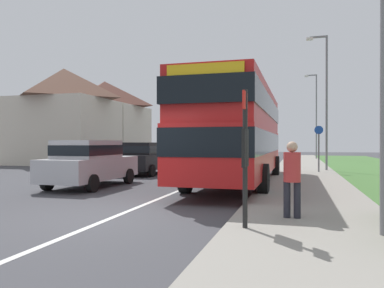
{
  "coord_description": "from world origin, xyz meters",
  "views": [
    {
      "loc": [
        3.91,
        -7.5,
        1.65
      ],
      "look_at": [
        0.66,
        3.98,
        1.6
      ],
      "focal_mm": 35.07,
      "sensor_mm": 36.0,
      "label": 1
    }
  ],
  "objects_px": {
    "double_decker_bus": "(239,130)",
    "parked_car_grey": "(179,153)",
    "parked_car_black": "(144,157)",
    "street_lamp_far": "(315,111)",
    "bus_stop_sign": "(245,149)",
    "street_lamp_mid": "(325,94)",
    "pedestrian_at_stop": "(292,176)",
    "cycle_route_sign": "(319,147)",
    "parked_car_silver": "(90,162)"
  },
  "relations": [
    {
      "from": "parked_car_grey",
      "to": "bus_stop_sign",
      "type": "height_order",
      "value": "bus_stop_sign"
    },
    {
      "from": "parked_car_silver",
      "to": "street_lamp_far",
      "type": "relative_size",
      "value": 0.55
    },
    {
      "from": "bus_stop_sign",
      "to": "double_decker_bus",
      "type": "bearing_deg",
      "value": 99.57
    },
    {
      "from": "bus_stop_sign",
      "to": "pedestrian_at_stop",
      "type": "bearing_deg",
      "value": 54.64
    },
    {
      "from": "pedestrian_at_stop",
      "to": "street_lamp_mid",
      "type": "bearing_deg",
      "value": 83.8
    },
    {
      "from": "parked_car_black",
      "to": "cycle_route_sign",
      "type": "height_order",
      "value": "cycle_route_sign"
    },
    {
      "from": "street_lamp_mid",
      "to": "street_lamp_far",
      "type": "relative_size",
      "value": 0.94
    },
    {
      "from": "pedestrian_at_stop",
      "to": "street_lamp_mid",
      "type": "relative_size",
      "value": 0.22
    },
    {
      "from": "parked_car_black",
      "to": "parked_car_grey",
      "type": "xyz_separation_m",
      "value": [
        0.09,
        5.57,
        0.05
      ]
    },
    {
      "from": "parked_car_grey",
      "to": "bus_stop_sign",
      "type": "xyz_separation_m",
      "value": [
        6.63,
        -16.73,
        0.59
      ]
    },
    {
      "from": "bus_stop_sign",
      "to": "street_lamp_mid",
      "type": "height_order",
      "value": "street_lamp_mid"
    },
    {
      "from": "bus_stop_sign",
      "to": "street_lamp_far",
      "type": "bearing_deg",
      "value": 85.36
    },
    {
      "from": "parked_car_black",
      "to": "street_lamp_mid",
      "type": "distance_m",
      "value": 10.54
    },
    {
      "from": "parked_car_silver",
      "to": "parked_car_grey",
      "type": "bearing_deg",
      "value": 90.75
    },
    {
      "from": "parked_car_black",
      "to": "parked_car_grey",
      "type": "height_order",
      "value": "parked_car_grey"
    },
    {
      "from": "street_lamp_mid",
      "to": "parked_car_grey",
      "type": "bearing_deg",
      "value": 170.98
    },
    {
      "from": "parked_car_black",
      "to": "street_lamp_mid",
      "type": "bearing_deg",
      "value": 24.59
    },
    {
      "from": "double_decker_bus",
      "to": "street_lamp_far",
      "type": "height_order",
      "value": "street_lamp_far"
    },
    {
      "from": "cycle_route_sign",
      "to": "street_lamp_far",
      "type": "xyz_separation_m",
      "value": [
        0.53,
        16.78,
        3.18
      ]
    },
    {
      "from": "street_lamp_far",
      "to": "cycle_route_sign",
      "type": "bearing_deg",
      "value": -91.82
    },
    {
      "from": "parked_car_black",
      "to": "bus_stop_sign",
      "type": "height_order",
      "value": "bus_stop_sign"
    },
    {
      "from": "parked_car_silver",
      "to": "parked_car_black",
      "type": "xyz_separation_m",
      "value": [
        -0.23,
        5.6,
        -0.04
      ]
    },
    {
      "from": "parked_car_silver",
      "to": "street_lamp_far",
      "type": "xyz_separation_m",
      "value": [
        8.98,
        25.07,
        3.66
      ]
    },
    {
      "from": "parked_car_silver",
      "to": "street_lamp_mid",
      "type": "bearing_deg",
      "value": 47.83
    },
    {
      "from": "bus_stop_sign",
      "to": "parked_car_black",
      "type": "bearing_deg",
      "value": 121.06
    },
    {
      "from": "parked_car_black",
      "to": "parked_car_grey",
      "type": "bearing_deg",
      "value": 89.11
    },
    {
      "from": "double_decker_bus",
      "to": "parked_car_grey",
      "type": "bearing_deg",
      "value": 121.23
    },
    {
      "from": "pedestrian_at_stop",
      "to": "street_lamp_far",
      "type": "height_order",
      "value": "street_lamp_far"
    },
    {
      "from": "bus_stop_sign",
      "to": "street_lamp_mid",
      "type": "xyz_separation_m",
      "value": [
        2.34,
        15.3,
        2.8
      ]
    },
    {
      "from": "double_decker_bus",
      "to": "street_lamp_far",
      "type": "bearing_deg",
      "value": 80.37
    },
    {
      "from": "street_lamp_mid",
      "to": "street_lamp_far",
      "type": "height_order",
      "value": "street_lamp_far"
    },
    {
      "from": "parked_car_grey",
      "to": "pedestrian_at_stop",
      "type": "height_order",
      "value": "parked_car_grey"
    },
    {
      "from": "bus_stop_sign",
      "to": "cycle_route_sign",
      "type": "bearing_deg",
      "value": 81.96
    },
    {
      "from": "parked_car_black",
      "to": "pedestrian_at_stop",
      "type": "bearing_deg",
      "value": -53.15
    },
    {
      "from": "pedestrian_at_stop",
      "to": "street_lamp_mid",
      "type": "distance_m",
      "value": 14.65
    },
    {
      "from": "cycle_route_sign",
      "to": "street_lamp_mid",
      "type": "relative_size",
      "value": 0.33
    },
    {
      "from": "parked_car_black",
      "to": "street_lamp_far",
      "type": "distance_m",
      "value": 21.86
    },
    {
      "from": "parked_car_grey",
      "to": "cycle_route_sign",
      "type": "distance_m",
      "value": 9.07
    },
    {
      "from": "bus_stop_sign",
      "to": "street_lamp_mid",
      "type": "bearing_deg",
      "value": 81.31
    },
    {
      "from": "parked_car_silver",
      "to": "double_decker_bus",
      "type": "bearing_deg",
      "value": 25.53
    },
    {
      "from": "double_decker_bus",
      "to": "parked_car_silver",
      "type": "bearing_deg",
      "value": -154.47
    },
    {
      "from": "double_decker_bus",
      "to": "cycle_route_sign",
      "type": "bearing_deg",
      "value": 60.46
    },
    {
      "from": "parked_car_black",
      "to": "pedestrian_at_stop",
      "type": "xyz_separation_m",
      "value": [
        7.52,
        -10.03,
        0.07
      ]
    },
    {
      "from": "parked_car_black",
      "to": "pedestrian_at_stop",
      "type": "relative_size",
      "value": 2.43
    },
    {
      "from": "cycle_route_sign",
      "to": "street_lamp_far",
      "type": "distance_m",
      "value": 17.09
    },
    {
      "from": "double_decker_bus",
      "to": "parked_car_grey",
      "type": "height_order",
      "value": "double_decker_bus"
    },
    {
      "from": "double_decker_bus",
      "to": "pedestrian_at_stop",
      "type": "height_order",
      "value": "double_decker_bus"
    },
    {
      "from": "parked_car_silver",
      "to": "pedestrian_at_stop",
      "type": "distance_m",
      "value": 8.53
    },
    {
      "from": "parked_car_grey",
      "to": "pedestrian_at_stop",
      "type": "bearing_deg",
      "value": -64.53
    },
    {
      "from": "parked_car_silver",
      "to": "bus_stop_sign",
      "type": "xyz_separation_m",
      "value": [
        6.49,
        -5.56,
        0.6
      ]
    }
  ]
}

